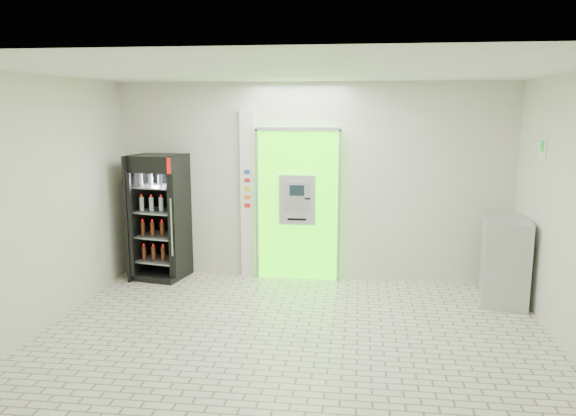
# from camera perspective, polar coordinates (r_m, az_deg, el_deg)

# --- Properties ---
(ground) EXTENTS (6.00, 6.00, 0.00)m
(ground) POSITION_cam_1_polar(r_m,az_deg,el_deg) (6.55, 0.41, -13.42)
(ground) COLOR beige
(ground) RESTS_ON ground
(room_shell) EXTENTS (6.00, 6.00, 6.00)m
(room_shell) POSITION_cam_1_polar(r_m,az_deg,el_deg) (6.05, 0.44, 2.76)
(room_shell) COLOR beige
(room_shell) RESTS_ON ground
(atm_assembly) EXTENTS (1.30, 0.24, 2.33)m
(atm_assembly) POSITION_cam_1_polar(r_m,az_deg,el_deg) (8.55, 1.02, 0.43)
(atm_assembly) COLOR #35FF02
(atm_assembly) RESTS_ON ground
(pillar) EXTENTS (0.22, 0.11, 2.60)m
(pillar) POSITION_cam_1_polar(r_m,az_deg,el_deg) (8.68, -4.08, 1.42)
(pillar) COLOR silver
(pillar) RESTS_ON ground
(beverage_cooler) EXTENTS (0.83, 0.79, 1.92)m
(beverage_cooler) POSITION_cam_1_polar(r_m,az_deg,el_deg) (8.85, -12.92, -1.14)
(beverage_cooler) COLOR black
(beverage_cooler) RESTS_ON ground
(steel_cabinet) EXTENTS (0.71, 0.95, 1.16)m
(steel_cabinet) POSITION_cam_1_polar(r_m,az_deg,el_deg) (8.17, 21.15, -4.98)
(steel_cabinet) COLOR #ADB0B5
(steel_cabinet) RESTS_ON ground
(exit_sign) EXTENTS (0.02, 0.22, 0.26)m
(exit_sign) POSITION_cam_1_polar(r_m,az_deg,el_deg) (7.72, 24.50, 5.56)
(exit_sign) COLOR white
(exit_sign) RESTS_ON room_shell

